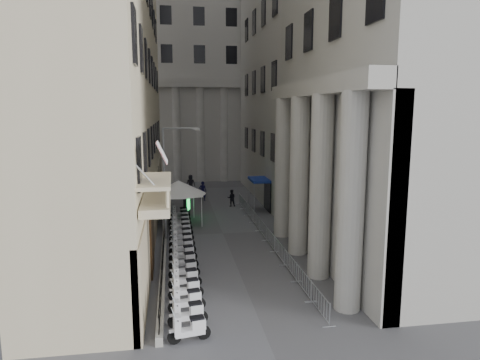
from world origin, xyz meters
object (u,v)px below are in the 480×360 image
at_px(scooter_0, 190,341).
at_px(pedestrian_a, 203,191).
at_px(info_kiosk, 187,206).
at_px(security_tent, 182,188).
at_px(pedestrian_b, 231,198).
at_px(street_lamp, 169,176).

xyz_separation_m(scooter_0, pedestrian_a, (2.46, 26.99, 1.01)).
bearing_deg(pedestrian_a, info_kiosk, 88.65).
bearing_deg(security_tent, info_kiosk, 78.70).
distance_m(scooter_0, pedestrian_b, 24.48).
height_order(scooter_0, pedestrian_b, pedestrian_b).
bearing_deg(scooter_0, pedestrian_a, -14.70).
distance_m(info_kiosk, pedestrian_a, 6.95).
height_order(info_kiosk, pedestrian_a, pedestrian_a).
distance_m(scooter_0, street_lamp, 13.81).
relative_size(scooter_0, street_lamp, 0.19).
bearing_deg(pedestrian_b, info_kiosk, 44.16).
relative_size(security_tent, pedestrian_b, 2.69).
bearing_deg(security_tent, scooter_0, -90.54).
bearing_deg(pedestrian_a, street_lamp, 91.04).
relative_size(scooter_0, security_tent, 0.34).
height_order(info_kiosk, pedestrian_b, info_kiosk).
height_order(pedestrian_a, pedestrian_b, pedestrian_a).
height_order(security_tent, pedestrian_a, security_tent).
height_order(security_tent, info_kiosk, security_tent).
bearing_deg(scooter_0, street_lamp, -5.94).
height_order(scooter_0, security_tent, security_tent).
xyz_separation_m(security_tent, info_kiosk, (0.44, 2.18, -2.00)).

